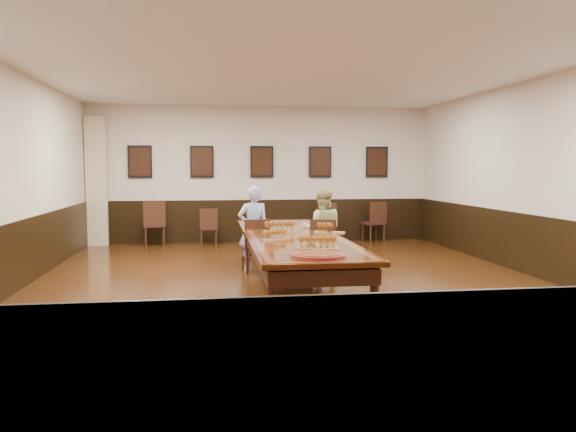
{
  "coord_description": "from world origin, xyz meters",
  "views": [
    {
      "loc": [
        -1.23,
        -8.29,
        1.78
      ],
      "look_at": [
        0.0,
        0.5,
        1.0
      ],
      "focal_mm": 35.0,
      "sensor_mm": 36.0,
      "label": 1
    }
  ],
  "objects": [
    {
      "name": "spare_chair_a",
      "position": [
        -2.48,
        4.53,
        0.51
      ],
      "size": [
        0.55,
        0.59,
        1.02
      ],
      "primitive_type": null,
      "rotation": [
        0.0,
        0.0,
        3.3
      ],
      "color": "black",
      "rests_on": "floor"
    },
    {
      "name": "flight_c",
      "position": [
        -0.32,
        -0.52,
        0.82
      ],
      "size": [
        0.4,
        0.35,
        0.15
      ],
      "color": "olive",
      "rests_on": "conference_table"
    },
    {
      "name": "carved_platter",
      "position": [
        -0.02,
        -2.08,
        0.77
      ],
      "size": [
        0.76,
        0.76,
        0.05
      ],
      "color": "#5D1812",
      "rests_on": "conference_table"
    },
    {
      "name": "flight_a",
      "position": [
        -0.16,
        0.34,
        0.84
      ],
      "size": [
        0.51,
        0.21,
        0.19
      ],
      "color": "olive",
      "rests_on": "conference_table"
    },
    {
      "name": "curtain",
      "position": [
        -3.75,
        4.82,
        1.45
      ],
      "size": [
        0.45,
        0.18,
        2.9
      ],
      "primitive_type": "cube",
      "color": "#CEB98D",
      "rests_on": "floor"
    },
    {
      "name": "conference_table",
      "position": [
        0.0,
        0.0,
        0.61
      ],
      "size": [
        1.4,
        5.0,
        0.76
      ],
      "color": "black",
      "rests_on": "floor"
    },
    {
      "name": "spare_chair_c",
      "position": [
        1.49,
        4.53,
        0.47
      ],
      "size": [
        0.53,
        0.57,
        0.95
      ],
      "primitive_type": null,
      "rotation": [
        0.0,
        0.0,
        2.94
      ],
      "color": "black",
      "rests_on": "floor"
    },
    {
      "name": "ceiling",
      "position": [
        0.0,
        0.0,
        3.21
      ],
      "size": [
        8.0,
        10.0,
        0.02
      ],
      "primitive_type": "cube",
      "color": "white",
      "rests_on": "floor"
    },
    {
      "name": "chair_woman",
      "position": [
        0.64,
        0.89,
        0.46
      ],
      "size": [
        0.5,
        0.53,
        0.92
      ],
      "primitive_type": null,
      "rotation": [
        0.0,
        0.0,
        2.99
      ],
      "color": "black",
      "rests_on": "floor"
    },
    {
      "name": "flight_d",
      "position": [
        0.09,
        -1.53,
        0.84
      ],
      "size": [
        0.52,
        0.24,
        0.19
      ],
      "color": "olive",
      "rests_on": "conference_table"
    },
    {
      "name": "wall_right",
      "position": [
        4.01,
        0.0,
        1.6
      ],
      "size": [
        0.02,
        10.0,
        3.2
      ],
      "primitive_type": "cube",
      "color": "beige",
      "rests_on": "floor"
    },
    {
      "name": "floor",
      "position": [
        0.0,
        0.0,
        -0.01
      ],
      "size": [
        8.0,
        10.0,
        0.02
      ],
      "primitive_type": "cube",
      "color": "black",
      "rests_on": "ground"
    },
    {
      "name": "red_plate_grp",
      "position": [
        0.1,
        -0.36,
        0.76
      ],
      "size": [
        0.18,
        0.18,
        0.02
      ],
      "color": "red",
      "rests_on": "conference_table"
    },
    {
      "name": "pink_phone",
      "position": [
        0.6,
        0.22,
        0.76
      ],
      "size": [
        0.14,
        0.17,
        0.01
      ],
      "primitive_type": "cube",
      "rotation": [
        0.0,
        0.0,
        0.5
      ],
      "color": "#FC548F",
      "rests_on": "conference_table"
    },
    {
      "name": "chair_man",
      "position": [
        -0.48,
        1.1,
        0.46
      ],
      "size": [
        0.49,
        0.52,
        0.91
      ],
      "primitive_type": null,
      "rotation": [
        0.0,
        0.0,
        3.29
      ],
      "color": "black",
      "rests_on": "floor"
    },
    {
      "name": "wainscoting",
      "position": [
        0.0,
        0.0,
        0.5
      ],
      "size": [
        8.0,
        10.0,
        1.0
      ],
      "color": "black",
      "rests_on": "floor"
    },
    {
      "name": "wall_left",
      "position": [
        -4.01,
        0.0,
        1.6
      ],
      "size": [
        0.02,
        10.0,
        3.2
      ],
      "primitive_type": "cube",
      "color": "beige",
      "rests_on": "floor"
    },
    {
      "name": "wall_back",
      "position": [
        0.0,
        5.01,
        1.6
      ],
      "size": [
        8.0,
        0.02,
        3.2
      ],
      "primitive_type": "cube",
      "color": "beige",
      "rests_on": "floor"
    },
    {
      "name": "wall_front",
      "position": [
        0.0,
        -5.01,
        1.6
      ],
      "size": [
        8.0,
        0.02,
        3.2
      ],
      "primitive_type": "cube",
      "color": "beige",
      "rests_on": "floor"
    },
    {
      "name": "posters",
      "position": [
        0.0,
        4.94,
        1.9
      ],
      "size": [
        6.14,
        0.04,
        0.74
      ],
      "color": "black",
      "rests_on": "wall_back"
    },
    {
      "name": "spare_chair_b",
      "position": [
        -1.27,
        4.5,
        0.42
      ],
      "size": [
        0.43,
        0.46,
        0.85
      ],
      "primitive_type": null,
      "rotation": [
        0.0,
        0.0,
        3.22
      ],
      "color": "black",
      "rests_on": "floor"
    },
    {
      "name": "person_woman",
      "position": [
        0.65,
        0.98,
        0.72
      ],
      "size": [
        0.79,
        0.66,
        1.44
      ],
      "primitive_type": "imported",
      "rotation": [
        0.0,
        0.0,
        2.99
      ],
      "color": "#CEC781",
      "rests_on": "floor"
    },
    {
      "name": "person_man",
      "position": [
        -0.5,
        1.2,
        0.73
      ],
      "size": [
        0.58,
        0.42,
        1.46
      ],
      "primitive_type": "imported",
      "rotation": [
        0.0,
        0.0,
        3.29
      ],
      "color": "#5366D0",
      "rests_on": "floor"
    },
    {
      "name": "flight_b",
      "position": [
        0.57,
        0.16,
        0.83
      ],
      "size": [
        0.49,
        0.32,
        0.18
      ],
      "color": "olive",
      "rests_on": "conference_table"
    },
    {
      "name": "spare_chair_d",
      "position": [
        2.64,
        4.59,
        0.48
      ],
      "size": [
        0.55,
        0.58,
        0.96
      ],
      "primitive_type": null,
      "rotation": [
        0.0,
        0.0,
        3.38
      ],
      "color": "black",
      "rests_on": "floor"
    }
  ]
}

